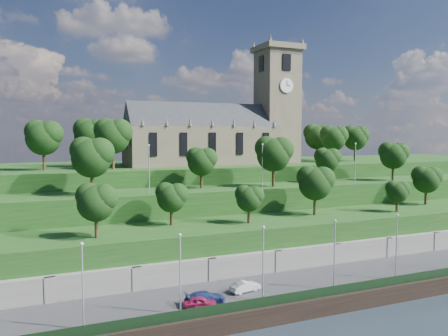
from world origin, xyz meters
name	(u,v)px	position (x,y,z in m)	size (l,w,h in m)	color
ground	(359,309)	(0.00, 0.00, 0.00)	(320.00, 320.00, 0.00)	#1B252B
promenade	(330,286)	(0.00, 6.00, 1.00)	(160.00, 12.00, 2.00)	#2D2D30
quay_wall	(360,301)	(0.00, -0.05, 1.10)	(160.00, 0.50, 2.20)	black
fence	(357,287)	(0.00, 0.60, 2.60)	(160.00, 0.10, 1.20)	black
retaining_wall	(306,263)	(0.00, 11.97, 2.50)	(160.00, 2.10, 5.00)	slate
embankment_lower	(285,243)	(0.00, 18.00, 4.00)	(160.00, 12.00, 8.00)	#183D14
embankment_upper	(254,219)	(0.00, 29.00, 6.00)	(160.00, 10.00, 12.00)	#183D14
hilltop	(213,196)	(0.00, 50.00, 7.50)	(160.00, 32.00, 15.00)	#183D14
church	(223,129)	(0.79, 45.98, 22.52)	(38.60, 12.35, 27.60)	brown
trees_lower	(293,188)	(1.62, 18.33, 12.84)	(66.50, 8.88, 8.21)	#322613
trees_upper	(253,155)	(-0.95, 27.93, 17.66)	(65.04, 8.44, 9.08)	#322613
trees_hilltop	(213,135)	(-2.28, 44.46, 21.16)	(76.23, 16.16, 9.62)	#322613
lamp_posts_promenade	(334,249)	(-2.00, 2.50, 7.03)	(60.36, 0.36, 8.82)	#B2B2B7
lamp_posts_upper	(262,162)	(0.00, 26.00, 16.50)	(40.36, 0.36, 7.79)	#B2B2B7
car_left	(200,302)	(-19.51, 3.25, 2.63)	(1.48, 3.69, 1.26)	maroon
car_middle	(245,286)	(-12.70, 5.88, 2.65)	(1.38, 3.97, 1.31)	#AFAFB4
car_right	(205,297)	(-18.54, 4.24, 2.68)	(1.90, 4.68, 1.36)	navy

